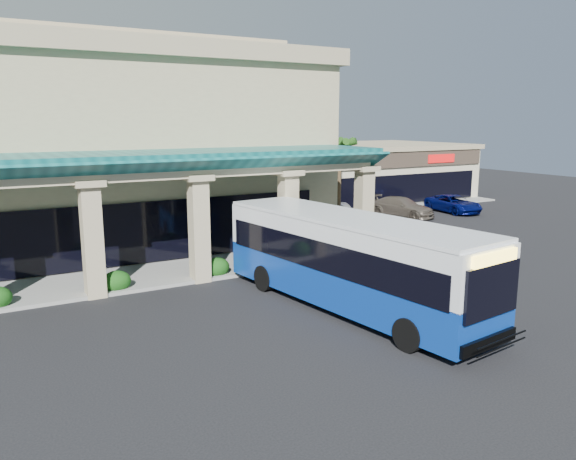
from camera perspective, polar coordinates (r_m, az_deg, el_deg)
ground at (r=22.21m, az=3.42°, el=-7.38°), size 110.00×110.00×0.00m
main_building at (r=33.78m, az=-24.02°, el=7.85°), size 30.80×14.80×11.35m
arcade at (r=24.98m, az=-21.16°, el=0.70°), size 30.00×6.20×5.70m
strip_mall at (r=51.25m, az=5.51°, el=5.92°), size 22.50×12.50×4.90m
palm_0 at (r=35.15m, az=5.19°, el=4.96°), size 2.40×2.40×6.60m
palm_1 at (r=38.21m, az=3.82°, el=4.87°), size 2.40×2.40×5.80m
broadleaf_tree at (r=41.53m, az=-2.35°, el=4.69°), size 2.60×2.60×4.81m
transit_bus at (r=21.22m, az=6.19°, el=-3.33°), size 4.43×12.93×3.54m
pedestrian at (r=25.90m, az=20.82°, el=-3.55°), size 0.43×0.62×1.62m
car_silver at (r=37.77m, az=5.30°, el=1.60°), size 3.81×5.25×1.66m
car_red at (r=42.27m, az=11.43°, el=2.30°), size 3.59×5.42×1.46m
car_gray at (r=45.31m, az=16.45°, el=2.58°), size 2.62×5.02×1.35m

